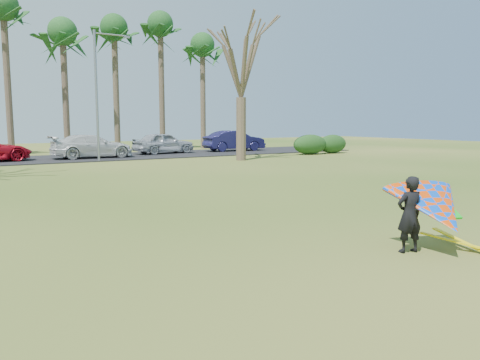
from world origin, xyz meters
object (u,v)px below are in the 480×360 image
streetlight (99,89)px  car_5 (234,141)px  kite_flyer (434,209)px  bare_tree_right (241,56)px  car_3 (92,146)px  car_4 (164,143)px

streetlight → car_5: 12.98m
car_5 → kite_flyer: 30.16m
bare_tree_right → streetlight: bare_tree_right is taller
car_3 → car_5: (11.90, 1.34, 0.06)m
streetlight → kite_flyer: streetlight is taller
car_4 → kite_flyer: 28.38m
car_3 → car_5: size_ratio=1.06×
car_5 → kite_flyer: size_ratio=2.11×
car_3 → streetlight: bearing=177.8°
bare_tree_right → car_3: 11.55m
car_3 → car_4: 5.91m
car_4 → kite_flyer: bearing=160.3°
car_4 → kite_flyer: (-6.00, -27.74, -0.02)m
bare_tree_right → car_4: size_ratio=1.97×
bare_tree_right → streetlight: (-7.84, 4.00, -2.10)m
car_3 → kite_flyer: 26.25m
streetlight → car_3: (0.03, 2.30, -3.63)m
car_4 → kite_flyer: size_ratio=1.96×
car_4 → streetlight: bearing=115.8°
bare_tree_right → streetlight: bearing=153.0°
bare_tree_right → car_3: bare_tree_right is taller
bare_tree_right → car_3: (-7.81, 6.30, -5.73)m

